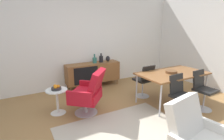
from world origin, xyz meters
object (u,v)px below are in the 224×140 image
Objects in this scene: dining_table at (172,74)px; lounge_chair_red at (89,92)px; fruit_bowl at (56,88)px; vase_cobalt at (108,59)px; wooden_bowl_on_table at (171,72)px; dining_chair_front_left at (181,95)px; vase_ceramic_small at (95,60)px; side_table_round at (57,99)px; sideboard at (93,72)px; dining_chair_front_right at (203,88)px; armchair_black_shell at (197,140)px; vase_sculptural_dark at (101,59)px; dining_chair_back_left at (145,80)px.

dining_table is 1.97m from lounge_chair_red.
fruit_bowl is (-2.47, 0.78, -0.14)m from dining_table.
wooden_bowl_on_table is at bearing -73.02° from vase_cobalt.
dining_chair_front_left reaches higher than fruit_bowl.
lounge_chair_red is (-0.80, -1.49, -0.34)m from vase_ceramic_small.
side_table_round is (-2.12, 1.34, -0.15)m from dining_chair_front_left.
sideboard is at bearing 41.67° from fruit_bowl.
lounge_chair_red is at bearing 165.70° from wooden_bowl_on_table.
lounge_chair_red is at bearing -116.27° from sideboard.
vase_cobalt reaches higher than side_table_round.
armchair_black_shell is (-1.68, -1.06, -0.00)m from dining_chair_front_right.
dining_table is (1.10, -1.94, -0.11)m from vase_ceramic_small.
lounge_chair_red is at bearing -118.21° from vase_ceramic_small.
sideboard is 2.28m from dining_table.
armchair_black_shell is at bearing -100.66° from vase_cobalt.
lounge_chair_red is at bearing 166.61° from dining_table.
fruit_bowl is at bearing -147.29° from vase_cobalt.
wooden_bowl_on_table is 2.06m from armchair_black_shell.
dining_chair_front_left is at bearing -122.35° from dining_table.
side_table_round is (-0.57, 0.33, -0.15)m from lounge_chair_red.
dining_table is at bearing -60.46° from vase_ceramic_small.
dining_chair_front_left is 1.00× the size of dining_chair_front_right.
side_table_round is at bearing -138.37° from sideboard.
sideboard is 1.69× the size of armchair_black_shell.
armchair_black_shell is at bearing -129.49° from dining_table.
vase_cobalt is 2.72m from dining_chair_front_right.
vase_sculptural_dark is 1.98m from fruit_bowl.
armchair_black_shell reaches higher than dining_chair_back_left.
dining_chair_front_left reaches higher than dining_table.
vase_sculptural_dark is 0.31× the size of dining_chair_front_right.
dining_chair_front_left is at bearing -32.32° from side_table_round.
dining_chair_front_right is at bearing -59.96° from vase_ceramic_small.
wooden_bowl_on_table is (1.04, -1.96, -0.04)m from vase_ceramic_small.
dining_chair_front_left reaches higher than sideboard.
vase_sculptural_dark is 0.28× the size of armchair_black_shell.
dining_chair_back_left is (0.01, 1.12, 0.00)m from dining_chair_front_left.
vase_sculptural_dark is 1.53m from dining_chair_back_left.
vase_sculptural_dark is 3.60m from armchair_black_shell.
sideboard is 0.62m from vase_cobalt.
lounge_chair_red reaches higher than dining_chair_front_right.
fruit_bowl is at bearing -47.69° from side_table_round.
vase_ceramic_small is at bearing 86.32° from armchair_black_shell.
dining_chair_front_left is at bearing -77.96° from vase_sculptural_dark.
dining_table is 0.70m from dining_chair_front_right.
vase_cobalt is 2.05m from wooden_bowl_on_table.
vase_sculptural_dark is 0.31× the size of dining_chair_front_left.
dining_chair_front_left is 4.28× the size of fruit_bowl.
vase_ceramic_small is 1.73m from lounge_chair_red.
wooden_bowl_on_table reaches higher than fruit_bowl.
armchair_black_shell is 1.82× the size of side_table_round.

